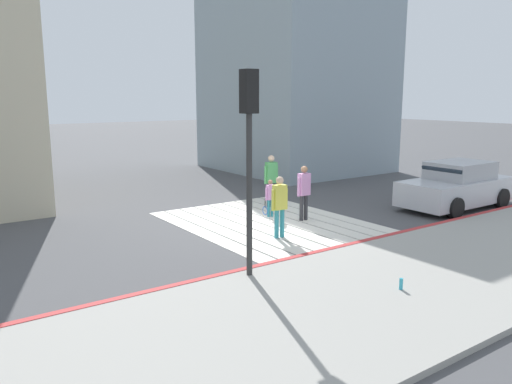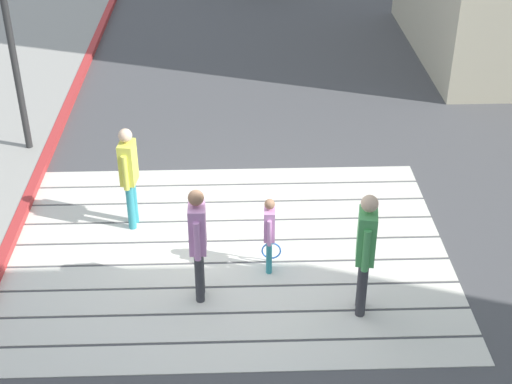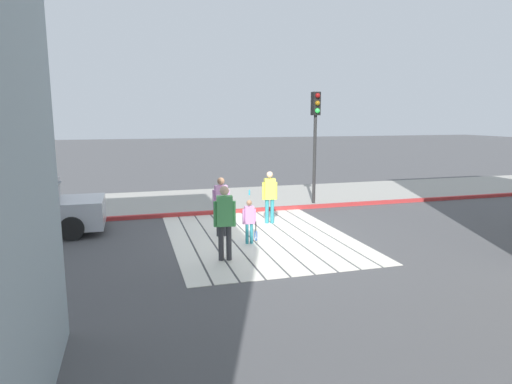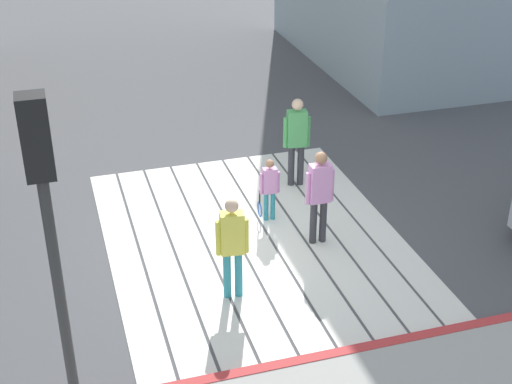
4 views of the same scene
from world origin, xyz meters
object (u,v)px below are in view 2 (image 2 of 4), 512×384
at_px(pedestrian_adult_lead, 198,237).
at_px(pedestrian_adult_trailing, 366,246).
at_px(pedestrian_child_with_racket, 270,232).
at_px(pedestrian_adult_side, 129,171).

height_order(pedestrian_adult_lead, pedestrian_adult_trailing, pedestrian_adult_trailing).
height_order(pedestrian_adult_lead, pedestrian_child_with_racket, pedestrian_adult_lead).
relative_size(pedestrian_adult_lead, pedestrian_child_with_racket, 1.42).
height_order(pedestrian_adult_trailing, pedestrian_adult_side, pedestrian_adult_trailing).
xyz_separation_m(pedestrian_adult_trailing, pedestrian_adult_side, (-3.19, 2.13, -0.07)).
xyz_separation_m(pedestrian_adult_lead, pedestrian_adult_trailing, (2.11, -0.35, 0.06)).
relative_size(pedestrian_adult_lead, pedestrian_adult_side, 1.01).
relative_size(pedestrian_adult_lead, pedestrian_adult_trailing, 0.95).
xyz_separation_m(pedestrian_adult_side, pedestrian_child_with_racket, (2.04, -1.21, -0.31)).
bearing_deg(pedestrian_child_with_racket, pedestrian_adult_lead, -149.51).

